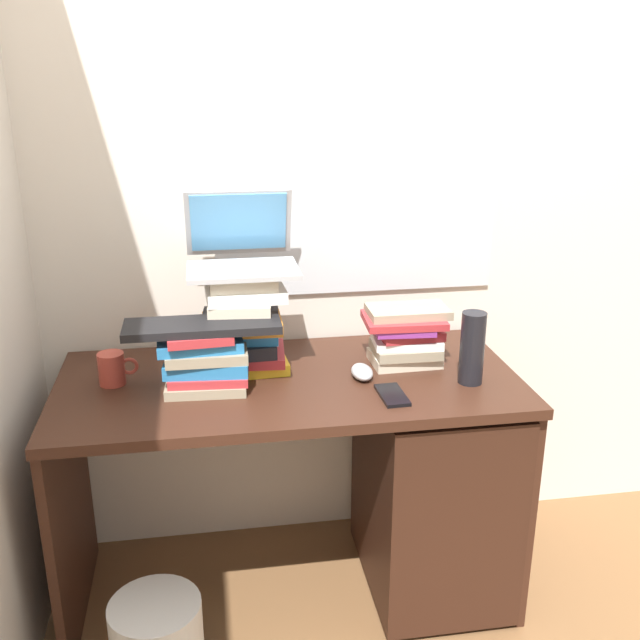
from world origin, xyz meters
name	(u,v)px	position (x,y,z in m)	size (l,w,h in m)	color
ground_plane	(292,586)	(0.00, 0.00, 0.00)	(6.00, 6.00, 0.00)	brown
wall_back	(273,158)	(0.00, 0.35, 1.30)	(6.00, 0.06, 2.60)	silver
desk	(398,473)	(0.33, -0.02, 0.40)	(1.31, 0.62, 0.72)	#381E14
book_stack_tall	(244,323)	(-0.12, 0.08, 0.87)	(0.25, 0.20, 0.30)	yellow
book_stack_keyboard_riser	(205,361)	(-0.23, -0.02, 0.80)	(0.25, 0.19, 0.17)	gray
book_stack_side	(406,335)	(0.36, 0.06, 0.81)	(0.25, 0.20, 0.17)	beige
laptop	(241,250)	(-0.12, 0.14, 1.07)	(0.31, 0.29, 0.21)	#B7BABF
keyboard	(202,326)	(-0.23, -0.03, 0.90)	(0.42, 0.14, 0.02)	black
computer_mouse	(362,372)	(0.21, -0.03, 0.74)	(0.06, 0.10, 0.04)	#A5A8AD
mug	(112,369)	(-0.49, 0.04, 0.77)	(0.11, 0.07, 0.09)	#B23F33
water_bottle	(472,348)	(0.50, -0.11, 0.83)	(0.07, 0.07, 0.21)	black
cell_phone	(392,395)	(0.26, -0.17, 0.73)	(0.07, 0.14, 0.01)	black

